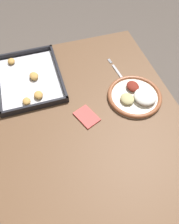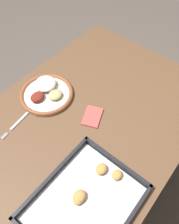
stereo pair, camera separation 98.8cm
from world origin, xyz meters
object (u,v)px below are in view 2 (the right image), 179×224
at_px(fork, 20,120).
at_px(napkin, 92,116).
at_px(baking_tray, 85,202).
at_px(dinner_plate, 46,93).

xyz_separation_m(fork, napkin, (-0.22, 0.24, 0.00)).
relative_size(baking_tray, napkin, 3.09).
xyz_separation_m(dinner_plate, napkin, (-0.04, 0.26, -0.01)).
height_order(dinner_plate, fork, dinner_plate).
bearing_deg(dinner_plate, napkin, 98.72).
xyz_separation_m(dinner_plate, baking_tray, (0.27, 0.47, -0.00)).
bearing_deg(fork, dinner_plate, 179.42).
height_order(dinner_plate, baking_tray, dinner_plate).
relative_size(dinner_plate, fork, 1.29).
bearing_deg(baking_tray, dinner_plate, -119.42).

